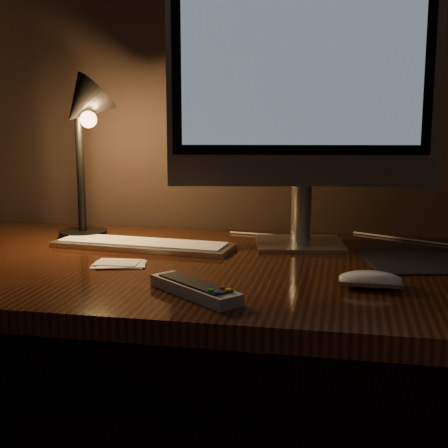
% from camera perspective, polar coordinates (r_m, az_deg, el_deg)
% --- Properties ---
extents(desk, '(1.60, 0.75, 0.75)m').
position_cam_1_polar(desk, '(1.41, -1.39, -7.93)').
color(desk, '#381A0C').
rests_on(desk, ground).
extents(monitor, '(0.61, 0.21, 0.64)m').
position_cam_1_polar(monitor, '(1.44, 7.22, 12.93)').
color(monitor, silver).
rests_on(monitor, desk).
extents(keyboard, '(0.43, 0.15, 0.02)m').
position_cam_1_polar(keyboard, '(1.45, -7.45, -1.86)').
color(keyboard, silver).
rests_on(keyboard, desk).
extents(mousepad, '(0.32, 0.28, 0.00)m').
position_cam_1_polar(mousepad, '(1.38, 18.64, -3.21)').
color(mousepad, black).
rests_on(mousepad, desk).
extents(mouse, '(0.11, 0.06, 0.02)m').
position_cam_1_polar(mouse, '(1.14, 13.23, -5.17)').
color(mouse, white).
rests_on(mouse, desk).
extents(tv_remote, '(0.19, 0.17, 0.03)m').
position_cam_1_polar(tv_remote, '(1.07, -2.70, -5.94)').
color(tv_remote, '#94979A').
rests_on(tv_remote, desk).
extents(papers, '(0.12, 0.09, 0.01)m').
position_cam_1_polar(papers, '(1.30, -9.59, -3.61)').
color(papers, white).
rests_on(papers, desk).
extents(desk_lamp, '(0.21, 0.22, 0.40)m').
position_cam_1_polar(desk_lamp, '(1.53, -12.77, 8.51)').
color(desk_lamp, black).
rests_on(desk_lamp, desk).
extents(cable, '(0.53, 0.19, 0.00)m').
position_cam_1_polar(cable, '(1.57, 10.86, -1.29)').
color(cable, white).
rests_on(cable, desk).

